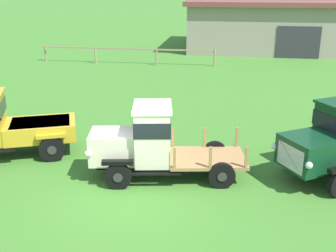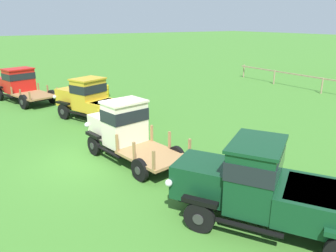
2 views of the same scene
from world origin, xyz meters
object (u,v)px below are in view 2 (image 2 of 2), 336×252
vintage_truck_second_in_line (92,100)px  vintage_truck_far_side (268,187)px  vintage_truck_midrow_center (123,128)px  vintage_truck_foreground_near (19,84)px  oil_drum_beside_row (105,91)px

vintage_truck_second_in_line → vintage_truck_far_side: bearing=2.2°
vintage_truck_second_in_line → vintage_truck_midrow_center: bearing=-7.2°
vintage_truck_midrow_center → vintage_truck_foreground_near: bearing=-171.5°
vintage_truck_second_in_line → vintage_truck_foreground_near: bearing=-159.8°
vintage_truck_far_side → oil_drum_beside_row: 16.73m
oil_drum_beside_row → vintage_truck_foreground_near: bearing=-111.7°
vintage_truck_second_in_line → oil_drum_beside_row: 5.59m
vintage_truck_foreground_near → vintage_truck_second_in_line: (6.94, 2.55, -0.01)m
vintage_truck_midrow_center → vintage_truck_second_in_line: bearing=172.8°
vintage_truck_midrow_center → oil_drum_beside_row: vintage_truck_midrow_center is taller
vintage_truck_midrow_center → oil_drum_beside_row: size_ratio=5.96×
vintage_truck_midrow_center → vintage_truck_far_side: bearing=10.4°
vintage_truck_midrow_center → oil_drum_beside_row: bearing=162.2°
vintage_truck_midrow_center → vintage_truck_far_side: size_ratio=0.94×
vintage_truck_foreground_near → oil_drum_beside_row: (2.07, 5.19, -0.71)m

